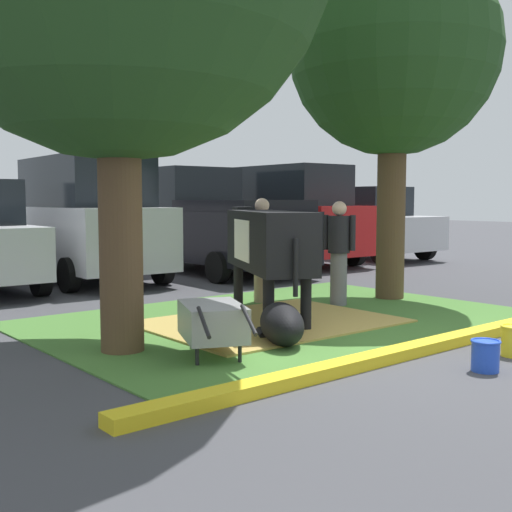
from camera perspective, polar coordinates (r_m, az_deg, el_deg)
ground_plane at (r=7.12m, az=12.54°, el=-8.68°), size 80.00×80.00×0.00m
grass_island at (r=9.06m, az=2.35°, el=-5.55°), size 6.65×4.58×0.02m
curb_yellow at (r=7.46m, az=15.17°, el=-7.63°), size 7.85×0.24×0.12m
hay_bedding at (r=8.70m, az=1.27°, el=-5.88°), size 3.24×2.46×0.04m
shade_tree_right at (r=11.26m, az=12.08°, el=17.15°), size 3.43×3.43×5.81m
cow_holstein at (r=8.92m, az=1.00°, el=1.34°), size 1.75×2.95×1.55m
calf_lying at (r=7.51m, az=2.22°, el=-5.97°), size 0.99×1.27×0.48m
person_handler at (r=10.35m, az=0.53°, el=0.82°), size 0.51×0.34×1.69m
person_visitor_near at (r=10.13m, az=7.33°, el=0.52°), size 0.34×0.49×1.64m
wheelbarrow at (r=6.83m, az=-3.91°, el=-5.82°), size 1.05×1.57×0.63m
bucket_blue at (r=6.73m, az=19.60°, el=-8.23°), size 0.29×0.29×0.31m
suv_dark_grey at (r=13.71m, az=-14.85°, el=3.17°), size 2.28×4.68×2.52m
pickup_truck_black at (r=14.92m, az=-4.18°, el=2.87°), size 2.40×5.48×2.42m
suv_black at (r=16.78m, az=2.78°, el=3.64°), size 2.28×4.68×2.52m
sedan_silver at (r=18.69m, az=9.60°, el=2.84°), size 2.17×4.48×2.02m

